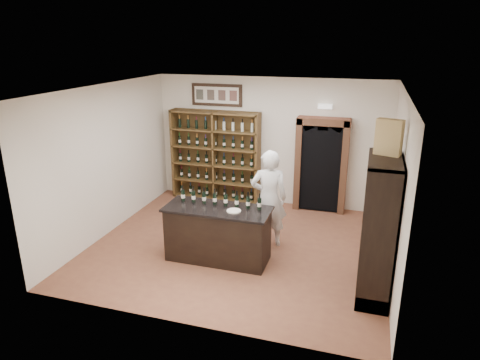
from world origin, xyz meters
name	(u,v)px	position (x,y,z in m)	size (l,w,h in m)	color
floor	(239,246)	(0.00, 0.00, 0.00)	(5.50, 5.50, 0.00)	brown
ceiling	(238,89)	(0.00, 0.00, 3.00)	(5.50, 5.50, 0.00)	white
wall_back	(270,142)	(0.00, 2.50, 1.50)	(5.50, 0.04, 3.00)	silver
wall_left	(108,160)	(-2.75, 0.00, 1.50)	(0.04, 5.00, 3.00)	silver
wall_right	(397,187)	(2.75, 0.00, 1.50)	(0.04, 5.00, 3.00)	silver
wine_shelf	(216,156)	(-1.30, 2.33, 1.10)	(2.20, 0.38, 2.20)	brown
framed_picture	(217,95)	(-1.30, 2.47, 2.55)	(1.25, 0.04, 0.52)	black
arched_doorway	(321,163)	(1.25, 2.33, 1.14)	(1.17, 0.35, 2.17)	black
emergency_light	(325,106)	(1.25, 2.42, 2.40)	(0.30, 0.10, 0.10)	white
tasting_counter	(218,234)	(-0.20, -0.60, 0.49)	(1.88, 0.78, 1.00)	black
counter_bottle_0	(183,195)	(-0.92, -0.45, 1.11)	(0.07, 0.07, 0.30)	black
counter_bottle_1	(193,196)	(-0.71, -0.45, 1.11)	(0.07, 0.07, 0.30)	black
counter_bottle_2	(204,198)	(-0.51, -0.45, 1.11)	(0.07, 0.07, 0.30)	black
counter_bottle_3	(215,199)	(-0.30, -0.45, 1.11)	(0.07, 0.07, 0.30)	black
counter_bottle_4	(226,200)	(-0.10, -0.45, 1.11)	(0.07, 0.07, 0.30)	black
counter_bottle_5	(237,201)	(0.11, -0.45, 1.11)	(0.07, 0.07, 0.30)	black
counter_bottle_6	(248,202)	(0.31, -0.45, 1.11)	(0.07, 0.07, 0.30)	black
counter_bottle_7	(259,204)	(0.52, -0.45, 1.11)	(0.07, 0.07, 0.30)	black
side_cabinet	(378,250)	(2.52, -0.90, 0.75)	(0.48, 1.20, 2.20)	black
shopkeeper	(269,199)	(0.53, 0.24, 0.95)	(0.69, 0.45, 1.90)	silver
plate	(234,211)	(0.12, -0.67, 1.01)	(0.25, 0.25, 0.02)	beige
wine_crate	(389,137)	(2.50, -0.70, 2.47)	(0.38, 0.15, 0.53)	tan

